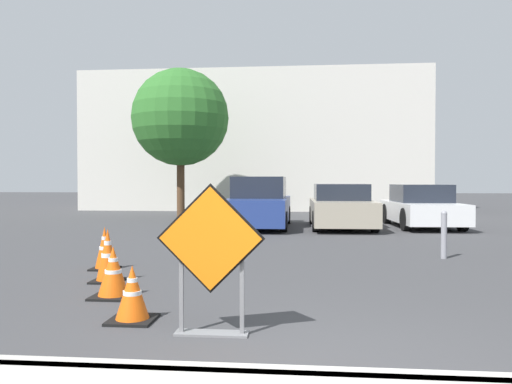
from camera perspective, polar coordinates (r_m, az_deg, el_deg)
ground_plane at (r=13.64m, az=6.42°, el=-5.02°), size 96.00×96.00×0.00m
curb_lip at (r=3.84m, az=9.28°, el=-20.56°), size 31.16×0.20×0.14m
road_closed_sign at (r=4.85m, az=-5.20°, el=-6.87°), size 1.06×0.20×1.47m
traffic_cone_nearest at (r=5.59m, az=-13.95°, el=-11.26°), size 0.48×0.48×0.60m
traffic_cone_second at (r=6.75m, az=-16.00°, el=-8.84°), size 0.52×0.52×0.66m
traffic_cone_third at (r=7.76m, az=-16.58°, el=-7.02°), size 0.45×0.45×0.79m
traffic_cone_fourth at (r=8.85m, az=-16.90°, el=-6.22°), size 0.43×0.43×0.72m
parked_car_nearest at (r=16.09m, az=0.38°, el=-1.43°), size 1.92×4.60×1.63m
parked_car_second at (r=16.09m, az=9.69°, el=-1.74°), size 1.97×4.31×1.39m
parked_car_third at (r=16.99m, az=18.37°, el=-1.66°), size 2.03×4.24×1.37m
bollard_nearest at (r=10.27m, az=20.69°, el=-4.42°), size 0.12×0.12×0.93m
building_facade_backdrop at (r=26.78m, az=-0.11°, el=5.61°), size 17.45×5.00×7.01m
street_tree_behind_lot at (r=20.92m, az=-8.63°, el=8.40°), size 3.98×3.98×6.09m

